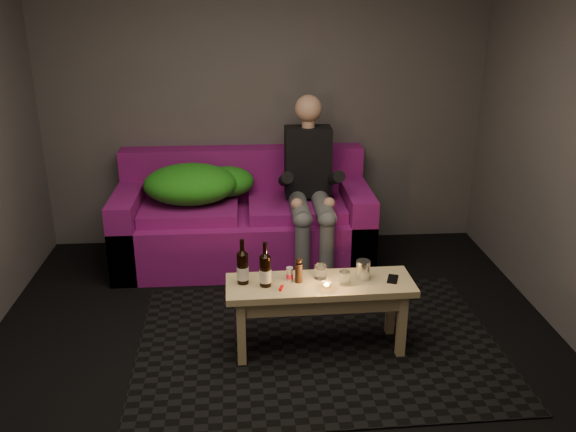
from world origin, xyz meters
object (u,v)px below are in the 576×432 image
Objects in this scene: coffee_table at (320,294)px; beer_bottle_b at (265,270)px; sofa at (244,222)px; person at (310,182)px; beer_bottle_a at (243,267)px; steel_cup at (363,270)px.

beer_bottle_b is (-0.36, -0.02, 0.20)m from coffee_table.
sofa is 0.72m from person.
steel_cup is (0.78, 0.01, -0.05)m from beer_bottle_a.
sofa reaches higher than coffee_table.
steel_cup is at bearing 0.58° from beer_bottle_a.
steel_cup is (0.64, 0.06, -0.05)m from beer_bottle_b.
person is 1.40m from coffee_table.
coffee_table is 0.33m from steel_cup.
beer_bottle_a is at bearing -113.25° from person.
person is (0.57, -0.18, 0.42)m from sofa.
coffee_table is 4.03× the size of beer_bottle_a.
sofa is 17.16× the size of steel_cup.
beer_bottle_b is at bearing -107.26° from person.
beer_bottle_a is (-0.57, -1.33, -0.14)m from person.
person is at bearing 66.75° from beer_bottle_a.
steel_cup is (0.78, -1.50, 0.22)m from sofa.
sofa is at bearing 162.54° from person.
person is at bearing 72.74° from beer_bottle_b.
sofa is 1.61m from coffee_table.
person reaches higher than sofa.
sofa is at bearing 95.03° from beer_bottle_b.
beer_bottle_b is at bearing -84.97° from sofa.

